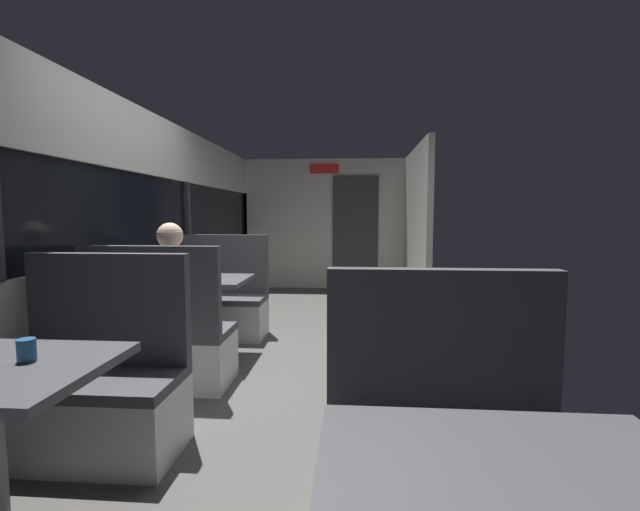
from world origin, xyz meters
TOP-DOWN VIEW (x-y plane):
  - ground_plane at (0.00, 0.00)m, footprint 3.30×9.20m
  - carriage_window_panel_left at (-1.45, 0.00)m, footprint 0.09×8.48m
  - carriage_end_bulkhead at (0.06, 4.19)m, footprint 2.90×0.11m
  - carriage_aisle_panel_right at (1.45, 3.00)m, footprint 0.08×2.40m
  - bench_near_window_facing_entry at (-0.89, -1.39)m, footprint 0.95×0.50m
  - dining_table_mid_window at (-0.89, 0.25)m, footprint 0.90×0.70m
  - bench_mid_window_facing_end at (-0.89, -0.45)m, footprint 0.95×0.50m
  - bench_mid_window_facing_entry at (-0.89, 0.95)m, footprint 0.95×0.50m
  - bench_front_aisle_facing_entry at (0.89, -1.99)m, footprint 0.95×0.50m
  - seated_passenger at (-0.89, -0.38)m, footprint 0.47×0.55m
  - coffee_cup_primary at (-0.75, 0.31)m, footprint 0.07×0.07m
  - coffee_cup_secondary at (-0.77, -2.03)m, footprint 0.07×0.07m

SIDE VIEW (x-z plane):
  - ground_plane at x=0.00m, z-range -0.02..0.00m
  - bench_near_window_facing_entry at x=-0.89m, z-range -0.22..0.88m
  - bench_mid_window_facing_end at x=-0.89m, z-range -0.22..0.88m
  - bench_mid_window_facing_entry at x=-0.89m, z-range -0.22..0.88m
  - bench_front_aisle_facing_entry at x=0.89m, z-range -0.22..0.88m
  - seated_passenger at x=-0.89m, z-range -0.09..1.17m
  - dining_table_mid_window at x=-0.89m, z-range 0.27..1.01m
  - coffee_cup_primary at x=-0.75m, z-range 0.74..0.83m
  - coffee_cup_secondary at x=-0.77m, z-range 0.74..0.83m
  - carriage_window_panel_left at x=-1.45m, z-range -0.04..2.26m
  - carriage_end_bulkhead at x=0.06m, z-range -0.01..2.29m
  - carriage_aisle_panel_right at x=1.45m, z-range 0.00..2.30m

